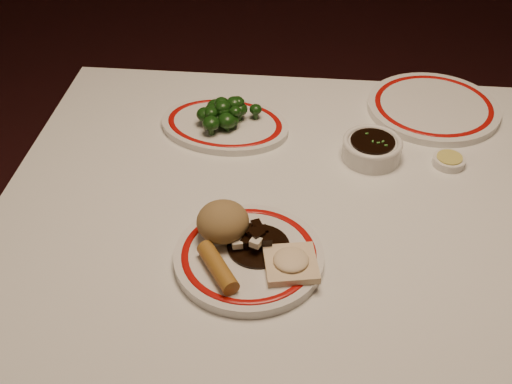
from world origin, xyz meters
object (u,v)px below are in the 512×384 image
object	(u,v)px
dining_table	(321,236)
stirfry_heap	(256,241)
main_plate	(249,257)
broccoli_plate	(225,125)
fried_wonton	(291,263)
spring_roll	(218,267)
rice_mound	(223,222)
soy_bowl	(372,150)
broccoli_pile	(224,112)

from	to	relation	value
dining_table	stirfry_heap	distance (m)	0.22
main_plate	broccoli_plate	bearing A→B (deg)	103.49
fried_wonton	broccoli_plate	world-z (taller)	fried_wonton
dining_table	main_plate	distance (m)	0.23
main_plate	spring_roll	size ratio (longest dim) A/B	2.43
spring_roll	broccoli_plate	world-z (taller)	spring_roll
rice_mound	main_plate	bearing A→B (deg)	-38.80
rice_mound	broccoli_plate	size ratio (longest dim) A/B	0.29
main_plate	rice_mound	distance (m)	0.07
spring_roll	broccoli_plate	distance (m)	0.44
stirfry_heap	soy_bowl	distance (m)	0.35
soy_bowl	fried_wonton	bearing A→B (deg)	-113.01
rice_mound	spring_roll	xyz separation A→B (m)	(0.00, -0.09, -0.02)
fried_wonton	broccoli_pile	bearing A→B (deg)	111.75
broccoli_pile	broccoli_plate	bearing A→B (deg)	49.35
soy_bowl	dining_table	bearing A→B (deg)	-122.99
stirfry_heap	soy_bowl	xyz separation A→B (m)	(0.20, 0.29, -0.01)
stirfry_heap	soy_bowl	size ratio (longest dim) A/B	0.91
broccoli_plate	soy_bowl	xyz separation A→B (m)	(0.30, -0.08, 0.01)
rice_mound	broccoli_plate	xyz separation A→B (m)	(-0.05, 0.35, -0.04)
broccoli_pile	soy_bowl	size ratio (longest dim) A/B	1.15
dining_table	broccoli_plate	bearing A→B (deg)	134.82
main_plate	broccoli_pile	distance (m)	0.40
main_plate	broccoli_plate	world-z (taller)	main_plate
main_plate	rice_mound	bearing A→B (deg)	141.20
main_plate	spring_roll	xyz separation A→B (m)	(-0.04, -0.05, 0.02)
fried_wonton	broccoli_pile	distance (m)	0.44
broccoli_plate	broccoli_pile	bearing A→B (deg)	-130.65
fried_wonton	soy_bowl	xyz separation A→B (m)	(0.14, 0.33, -0.01)
main_plate	soy_bowl	distance (m)	0.38
broccoli_pile	soy_bowl	world-z (taller)	broccoli_pile
dining_table	broccoli_pile	xyz separation A→B (m)	(-0.22, 0.21, 0.13)
main_plate	broccoli_pile	world-z (taller)	broccoli_pile
broccoli_plate	soy_bowl	distance (m)	0.31
broccoli_plate	broccoli_pile	xyz separation A→B (m)	(-0.00, -0.00, 0.03)
main_plate	fried_wonton	bearing A→B (deg)	-18.87
fried_wonton	stirfry_heap	size ratio (longest dim) A/B	0.92
main_plate	broccoli_plate	distance (m)	0.40
dining_table	rice_mound	size ratio (longest dim) A/B	13.61
main_plate	broccoli_plate	size ratio (longest dim) A/B	0.82
stirfry_heap	fried_wonton	bearing A→B (deg)	-36.06
main_plate	broccoli_pile	xyz separation A→B (m)	(-0.09, 0.39, 0.03)
main_plate	stirfry_heap	size ratio (longest dim) A/B	2.36
soy_bowl	spring_roll	bearing A→B (deg)	-125.43
fried_wonton	broccoli_plate	xyz separation A→B (m)	(-0.16, 0.41, -0.02)
broccoli_plate	soy_bowl	size ratio (longest dim) A/B	2.62
rice_mound	stirfry_heap	size ratio (longest dim) A/B	0.84
stirfry_heap	broccoli_plate	distance (m)	0.38
dining_table	stirfry_heap	bearing A→B (deg)	-126.68
stirfry_heap	soy_bowl	world-z (taller)	stirfry_heap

